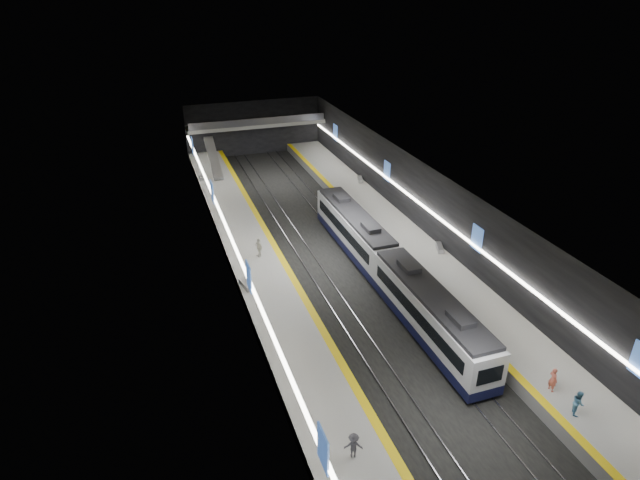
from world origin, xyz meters
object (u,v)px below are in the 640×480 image
object	(u,v)px
bench_left_far	(201,177)
bench_right_near	(440,248)
passenger_right_a	(553,380)
passenger_right_b	(578,403)
passenger_left_a	(259,247)
bench_right_far	(360,179)
bench_left_near	(246,285)
passenger_left_b	(353,446)
escalator	(213,158)
train	(387,265)

from	to	relation	value
bench_left_far	bench_right_near	xyz separation A→B (m)	(19.00, -27.05, 0.01)
bench_left_far	passenger_right_a	size ratio (longest dim) A/B	1.00
passenger_right_b	passenger_left_a	distance (m)	29.06
bench_right_far	passenger_left_a	size ratio (longest dim) A/B	0.96
bench_left_near	passenger_right_b	bearing A→B (deg)	-64.11
bench_left_near	bench_right_far	bearing A→B (deg)	35.11
passenger_left_b	bench_right_far	bearing A→B (deg)	-93.38
escalator	passenger_left_a	world-z (taller)	escalator
passenger_right_b	escalator	bearing A→B (deg)	47.26
bench_right_near	bench_right_far	distance (m)	19.72
bench_right_far	passenger_right_b	xyz separation A→B (m)	(-2.99, -41.02, 0.62)
bench_left_near	bench_right_near	bearing A→B (deg)	-9.94
passenger_left_a	bench_left_near	bearing A→B (deg)	-46.27
bench_right_near	train	bearing A→B (deg)	-135.56
train	passenger_right_a	world-z (taller)	train
train	bench_left_far	xyz separation A→B (m)	(-12.00, 30.06, -0.99)
train	escalator	size ratio (longest dim) A/B	3.76
passenger_left_b	bench_left_far	bearing A→B (deg)	-67.74
train	bench_left_near	world-z (taller)	train
escalator	bench_left_near	distance (m)	29.89
escalator	passenger_right_a	xyz separation A→B (m)	(13.93, -48.32, -1.03)
passenger_right_a	passenger_right_b	size ratio (longest dim) A/B	1.04
escalator	passenger_right_a	bearing A→B (deg)	-73.92
escalator	bench_right_far	distance (m)	19.50
escalator	passenger_left_b	world-z (taller)	escalator
bench_left_near	bench_left_far	distance (m)	27.70
passenger_right_a	passenger_left_a	distance (m)	27.18
passenger_right_b	passenger_left_b	world-z (taller)	passenger_right_b
passenger_right_b	passenger_left_a	size ratio (longest dim) A/B	0.90
train	passenger_right_a	size ratio (longest dim) A/B	17.33
bench_left_near	passenger_right_a	size ratio (longest dim) A/B	1.04
bench_right_far	passenger_left_b	world-z (taller)	passenger_left_b
train	passenger_left_a	xyz separation A→B (m)	(-9.68, 7.34, -0.27)
passenger_right_b	passenger_left_b	xyz separation A→B (m)	(-13.99, 1.37, -0.03)
escalator	bench_right_near	world-z (taller)	escalator
bench_left_near	bench_right_far	xyz separation A→B (m)	(19.00, 20.37, -0.00)
bench_left_near	bench_left_far	world-z (taller)	bench_left_near
bench_left_near	passenger_right_b	size ratio (longest dim) A/B	1.07
escalator	bench_left_near	world-z (taller)	escalator
bench_right_far	passenger_left_b	xyz separation A→B (m)	(-16.98, -39.66, 0.59)
train	passenger_right_a	xyz separation A→B (m)	(3.93, -16.18, -0.33)
bench_left_far	passenger_right_a	bearing A→B (deg)	-69.89
passenger_left_b	passenger_right_b	bearing A→B (deg)	-165.78
train	passenger_left_a	bearing A→B (deg)	142.82
bench_right_near	passenger_left_b	distance (m)	26.19
passenger_right_a	bench_right_far	bearing A→B (deg)	-5.29
passenger_right_b	passenger_left_a	bearing A→B (deg)	59.83
passenger_right_b	passenger_left_a	xyz separation A→B (m)	(-13.68, 25.63, 0.10)
passenger_right_a	passenger_left_b	xyz separation A→B (m)	(-13.91, -0.74, -0.06)
bench_left_far	bench_right_far	distance (m)	20.36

